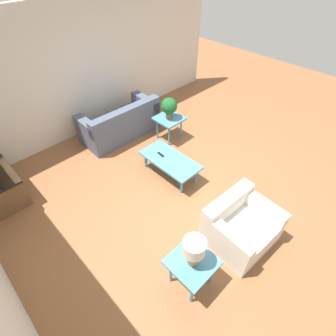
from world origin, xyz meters
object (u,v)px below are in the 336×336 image
at_px(armchair, 240,226).
at_px(side_table_lamp, 192,264).
at_px(sofa, 121,124).
at_px(coffee_table, 170,161).
at_px(side_table_plant, 169,121).
at_px(potted_plant, 169,106).
at_px(table_lamp, 194,249).

relative_size(armchair, side_table_lamp, 1.81).
height_order(sofa, armchair, sofa).
distance_m(coffee_table, side_table_plant, 1.21).
xyz_separation_m(sofa, coffee_table, (-1.70, 0.13, 0.03)).
bearing_deg(side_table_plant, side_table_lamp, 140.49).
bearing_deg(sofa, coffee_table, 86.80).
bearing_deg(sofa, side_table_lamp, 68.67).
xyz_separation_m(sofa, side_table_lamp, (-3.38, 1.40, 0.14)).
height_order(armchair, potted_plant, potted_plant).
distance_m(sofa, armchair, 3.45).
distance_m(sofa, table_lamp, 3.70).
height_order(potted_plant, table_lamp, potted_plant).
bearing_deg(side_table_lamp, side_table_plant, -39.51).
bearing_deg(table_lamp, side_table_lamp, 90.00).
height_order(sofa, side_table_plant, sofa).
distance_m(side_table_plant, side_table_lamp, 3.30).
relative_size(armchair, table_lamp, 2.28).
relative_size(coffee_table, table_lamp, 2.66).
relative_size(side_table_plant, table_lamp, 1.26).
bearing_deg(coffee_table, sofa, -4.38).
height_order(sofa, potted_plant, potted_plant).
bearing_deg(coffee_table, armchair, 171.79).
bearing_deg(potted_plant, coffee_table, 136.26).
xyz_separation_m(side_table_plant, table_lamp, (-2.55, 2.10, 0.36)).
bearing_deg(side_table_lamp, table_lamp, -90.00).
bearing_deg(coffee_table, table_lamp, 142.90).
relative_size(armchair, coffee_table, 0.86).
xyz_separation_m(side_table_lamp, table_lamp, (0.00, -0.00, 0.36)).
height_order(sofa, side_table_lamp, sofa).
height_order(armchair, table_lamp, table_lamp).
distance_m(sofa, coffee_table, 1.71).
distance_m(armchair, side_table_lamp, 1.04).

